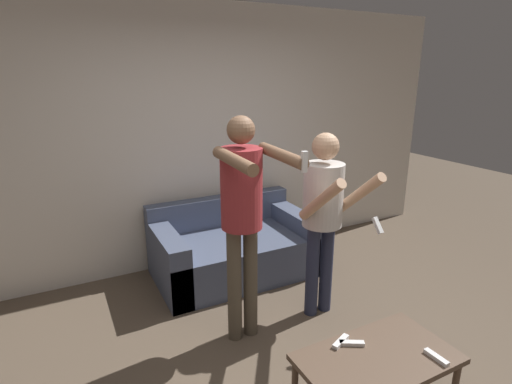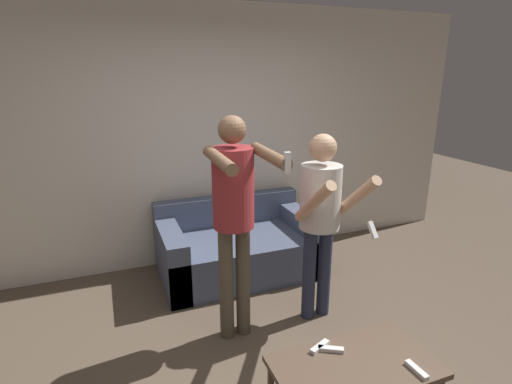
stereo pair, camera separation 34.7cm
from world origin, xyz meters
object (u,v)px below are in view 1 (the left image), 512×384
object	(u,v)px
couch	(233,249)
remote_near	(436,357)
coffee_table	(377,363)
person_standing_right	(324,207)
remote_mid	(352,343)
remote_far	(341,342)
person_standing_left	(243,207)

from	to	relation	value
couch	remote_near	world-z (taller)	couch
couch	coffee_table	size ratio (longest dim) A/B	1.72
remote_near	couch	bearing A→B (deg)	97.12
coffee_table	remote_near	world-z (taller)	remote_near
person_standing_right	remote_mid	bearing A→B (deg)	-115.52
person_standing_right	couch	bearing A→B (deg)	109.85
remote_far	remote_near	bearing A→B (deg)	-42.22
couch	remote_near	distance (m)	2.26
person_standing_left	remote_near	bearing A→B (deg)	-62.39
coffee_table	remote_mid	xyz separation A→B (m)	(-0.07, 0.15, 0.06)
remote_near	remote_far	world-z (taller)	same
remote_near	remote_mid	xyz separation A→B (m)	(-0.35, 0.32, 0.00)
coffee_table	remote_near	size ratio (longest dim) A/B	6.12
person_standing_right	coffee_table	distance (m)	1.26
couch	remote_mid	distance (m)	1.93
remote_mid	couch	bearing A→B (deg)	87.87
person_standing_right	remote_near	world-z (taller)	person_standing_right
person_standing_left	remote_mid	distance (m)	1.15
person_standing_left	remote_mid	xyz separation A→B (m)	(0.29, -0.91, -0.64)
remote_mid	remote_far	distance (m)	0.07
person_standing_right	person_standing_left	bearing A→B (deg)	-179.85
person_standing_right	remote_mid	xyz separation A→B (m)	(-0.43, -0.91, -0.53)
remote_near	person_standing_left	bearing A→B (deg)	117.61
couch	remote_mid	size ratio (longest dim) A/B	10.75
person_standing_left	remote_mid	world-z (taller)	person_standing_left
person_standing_right	coffee_table	xyz separation A→B (m)	(-0.36, -1.06, -0.59)
couch	remote_mid	world-z (taller)	couch
coffee_table	remote_far	bearing A→B (deg)	121.96
remote_mid	remote_far	world-z (taller)	same
person_standing_left	remote_far	bearing A→B (deg)	-74.39
couch	person_standing_left	xyz separation A→B (m)	(-0.36, -1.01, 0.83)
person_standing_right	coffee_table	bearing A→B (deg)	-109.03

